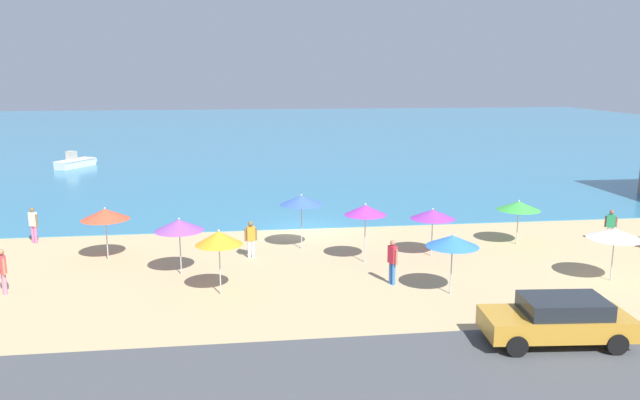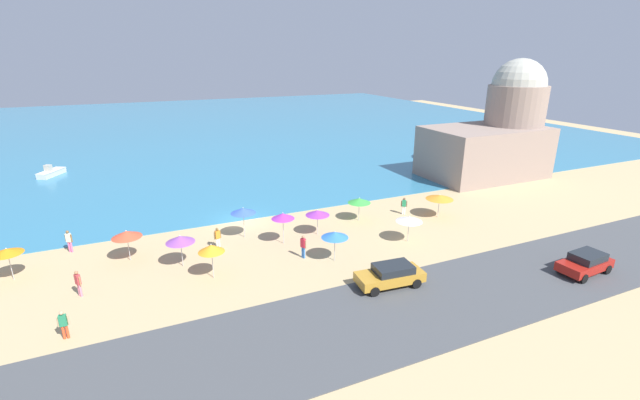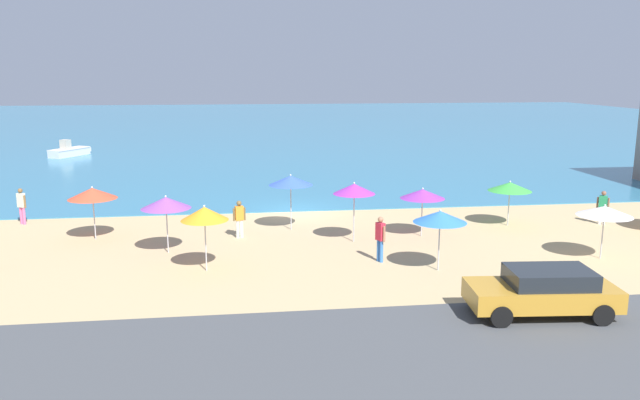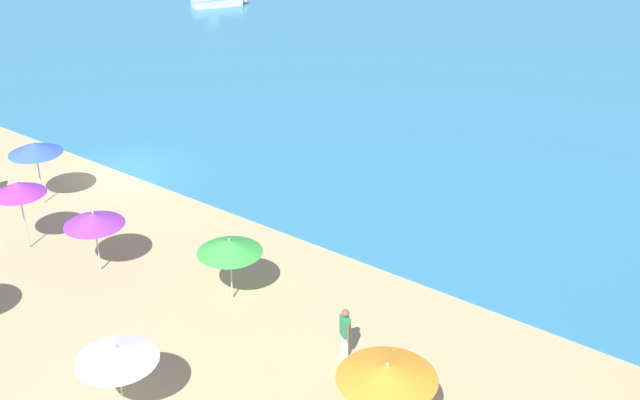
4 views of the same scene
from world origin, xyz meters
name	(u,v)px [view 2 (image 2 of 4)]	position (x,y,z in m)	size (l,w,h in m)	color
ground_plane	(240,221)	(0.00, 0.00, 0.00)	(160.00, 160.00, 0.00)	tan
sea	(173,128)	(0.00, 55.00, 0.03)	(150.00, 110.00, 0.05)	teal
coastal_road	(322,333)	(0.00, -18.00, 0.03)	(80.00, 8.00, 0.06)	#45484B
beach_umbrella_0	(211,248)	(-4.15, -9.45, 2.18)	(1.75, 1.75, 2.50)	#B2B2B7
beach_umbrella_1	(7,251)	(-16.43, -4.23, 2.08)	(1.92, 1.92, 2.34)	#B2B2B7
beach_umbrella_2	(243,211)	(-0.52, -3.71, 2.33)	(2.03, 2.03, 2.62)	#B2B2B7
beach_umbrella_3	(283,216)	(2.00, -6.18, 2.34)	(1.82, 1.82, 2.63)	#B2B2B7
beach_umbrella_4	(409,219)	(11.26, -9.88, 1.92)	(2.11, 2.11, 2.19)	#B2B2B7
beach_umbrella_5	(126,234)	(-9.22, -4.34, 2.07)	(2.10, 2.10, 2.38)	#B2B2B7
beach_umbrella_6	(440,197)	(17.02, -6.46, 1.93)	(2.49, 2.49, 2.19)	#B2B2B7
beach_umbrella_7	(180,239)	(-5.82, -6.86, 2.08)	(2.01, 2.01, 2.39)	#B2B2B7
beach_umbrella_8	(335,235)	(4.40, -10.51, 2.05)	(1.96, 1.96, 2.33)	#B2B2B7
beach_umbrella_9	(317,213)	(5.19, -5.63, 1.93)	(1.99, 1.99, 2.21)	#B2B2B7
beach_umbrella_10	(359,201)	(9.89, -4.24, 1.89)	(2.05, 2.05, 2.18)	#B2B2B7
bather_0	(69,240)	(-13.32, -1.03, 1.00)	(0.50, 0.37, 1.77)	pink
bather_1	(78,282)	(-12.18, -8.39, 0.98)	(0.38, 0.50, 1.75)	pink
bather_2	(218,237)	(-2.91, -4.87, 0.94)	(0.56, 0.30, 1.68)	white
bather_3	(303,245)	(2.48, -9.18, 1.01)	(0.35, 0.53, 1.79)	#3772C3
bather_4	(404,205)	(14.49, -4.59, 0.92)	(0.48, 0.39, 1.64)	white
bather_5	(64,323)	(-12.55, -12.81, 0.94)	(0.57, 0.23, 1.67)	#E94D28
parked_car_1	(585,263)	(19.18, -19.24, 0.83)	(4.03, 2.12, 1.45)	maroon
parked_car_2	(391,275)	(6.11, -15.25, 0.83)	(4.51, 2.22, 1.44)	#B98328
skiff_nearshore	(51,172)	(-17.50, 24.20, 0.46)	(3.01, 4.07, 1.46)	silver
harbor_fortress	(499,134)	(33.09, 2.67, 5.06)	(14.85, 8.70, 13.84)	gray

